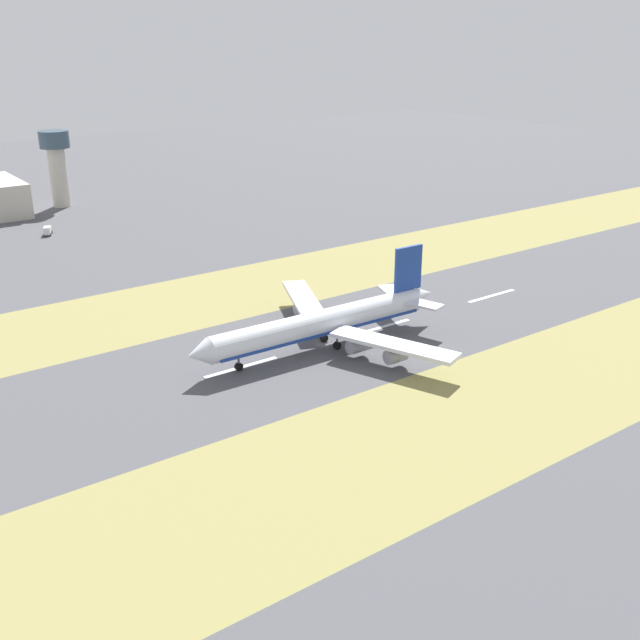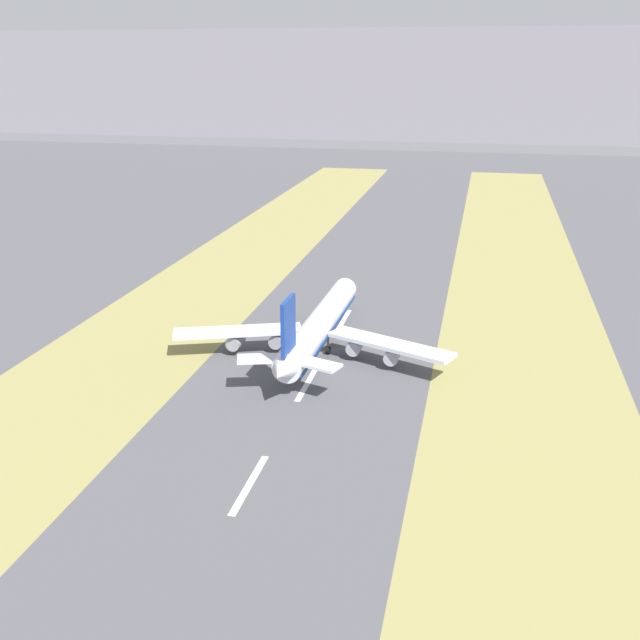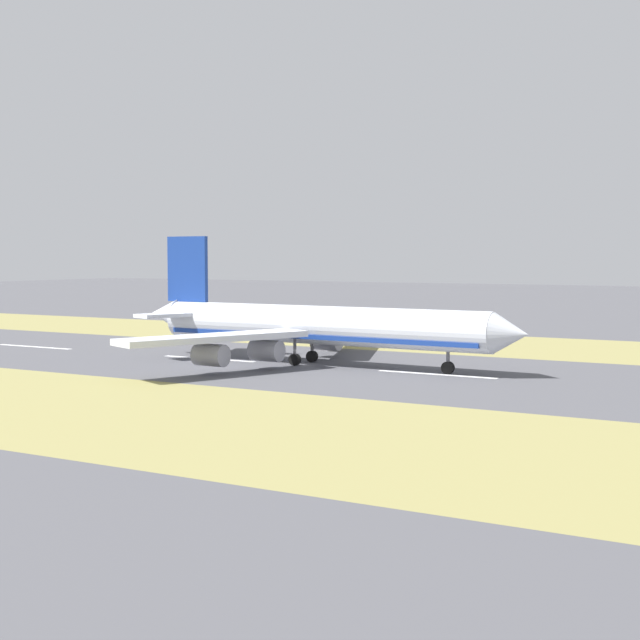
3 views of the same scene
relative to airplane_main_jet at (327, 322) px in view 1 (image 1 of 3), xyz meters
name	(u,v)px [view 1 (image 1 of 3)]	position (x,y,z in m)	size (l,w,h in m)	color
ground_plane	(323,344)	(1.75, -0.17, -6.02)	(800.00, 800.00, 0.00)	#4C4C51
grass_median_west	(464,419)	(-43.25, -0.17, -6.02)	(40.00, 600.00, 0.01)	olive
grass_median_east	(228,293)	(46.75, -0.17, -6.02)	(40.00, 600.00, 0.01)	olive
centreline_dash_near	(492,296)	(1.75, -58.10, -6.01)	(1.20, 18.00, 0.01)	silver
centreline_dash_mid	(381,327)	(1.75, -18.10, -6.01)	(1.20, 18.00, 0.01)	silver
centreline_dash_far	(241,367)	(1.75, 21.90, -6.01)	(1.20, 18.00, 0.01)	silver
airplane_main_jet	(327,322)	(0.00, 0.00, 0.00)	(64.12, 67.11, 20.20)	silver
control_tower	(57,160)	(184.58, 0.91, 13.04)	(12.00, 12.00, 30.92)	#BCB7A8
service_truck	(48,230)	(141.02, 20.39, -4.36)	(6.38, 4.46, 3.10)	gold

